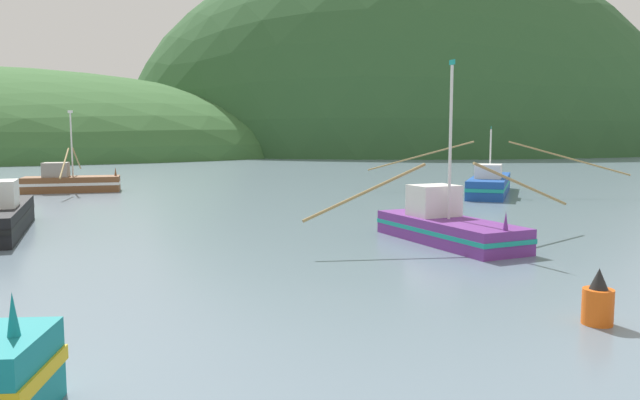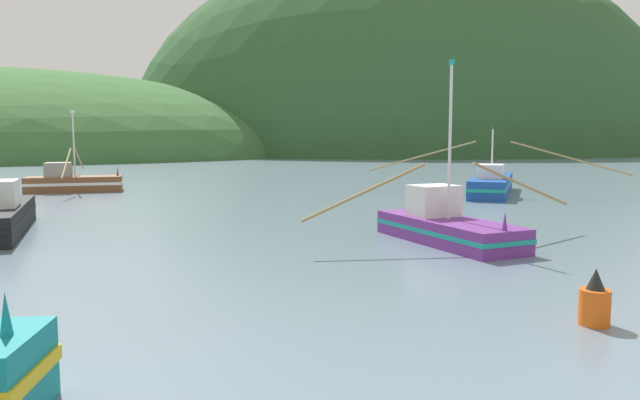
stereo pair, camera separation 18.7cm
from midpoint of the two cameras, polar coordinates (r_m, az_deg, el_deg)
name	(u,v)px [view 1 (the left image)]	position (r m, az deg, el deg)	size (l,w,h in m)	color
hill_far_center	(347,145)	(257.55, 2.51, 5.19)	(135.13, 108.10, 96.38)	#386633
hill_far_right	(398,151)	(166.61, 7.33, 4.60)	(143.95, 115.16, 105.85)	#2D562D
fishing_boat_purple	(446,225)	(25.80, 11.55, -2.35)	(12.62, 7.80, 7.47)	#6B2D84
fishing_boat_blue	(490,184)	(47.21, 15.54, 1.48)	(16.92, 11.41, 5.07)	#19479E
fishing_boat_brown	(70,182)	(51.20, -22.53, 1.58)	(7.41, 12.68, 6.32)	brown
channel_buoy	(598,302)	(15.90, 24.33, -8.70)	(0.71, 0.71, 1.35)	#E55914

